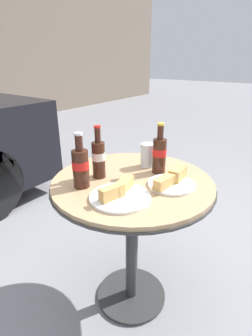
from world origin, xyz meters
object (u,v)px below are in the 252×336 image
Objects in this scene: lunch_plate_near at (172,181)px; bistro_table at (132,207)px; drinking_glass at (148,156)px; lunch_plate_far at (120,194)px; cola_bottle_left at (99,158)px; cola_bottle_right at (81,166)px; cola_bottle_center at (159,154)px.

bistro_table is at bearing 107.30° from lunch_plate_near.
drinking_glass reaches higher than bistro_table.
lunch_plate_near is 0.87× the size of lunch_plate_far.
cola_bottle_left is at bearing 155.23° from drinking_glass.
cola_bottle_left is 2.03× the size of drinking_glass.
bistro_table is 6.21× the size of drinking_glass.
cola_bottle_right is 0.39m from cola_bottle_center.
bistro_table is at bearing -65.32° from cola_bottle_left.
cola_bottle_right is at bearing -177.89° from cola_bottle_left.
lunch_plate_near is at bearing -27.59° from lunch_plate_far.
cola_bottle_left is 0.12m from cola_bottle_right.
cola_bottle_right is (-0.19, 0.14, 0.25)m from bistro_table.
cola_bottle_right is at bearing 149.91° from cola_bottle_center.
cola_bottle_left is 0.28m from drinking_glass.
cola_bottle_right is 0.39m from drinking_glass.
drinking_glass is 0.25m from lunch_plate_near.
bistro_table is 0.30m from cola_bottle_center.
bistro_table is 3.06× the size of cola_bottle_left.
cola_bottle_center is 2.01× the size of drinking_glass.
cola_bottle_right is 1.12× the size of lunch_plate_near.
lunch_plate_near is at bearing -72.70° from bistro_table.
cola_bottle_left is 1.01× the size of cola_bottle_center.
cola_bottle_left is 0.30m from cola_bottle_center.
cola_bottle_right is at bearing 143.03° from bistro_table.
cola_bottle_center is 1.14× the size of lunch_plate_near.
lunch_plate_far is at bearing -117.51° from cola_bottle_left.
drinking_glass is at bearing -24.77° from cola_bottle_left.
lunch_plate_far is at bearing -85.41° from cola_bottle_right.
cola_bottle_left is 1.14× the size of lunch_plate_near.
lunch_plate_far is (0.02, -0.20, -0.08)m from cola_bottle_right.
cola_bottle_left is 0.24m from lunch_plate_far.
cola_bottle_right reaches higher than drinking_glass.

